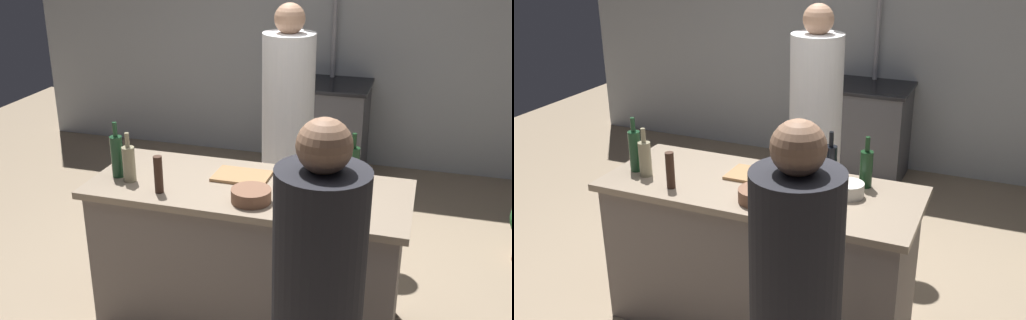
{
  "view_description": "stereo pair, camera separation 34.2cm",
  "coord_description": "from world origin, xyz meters",
  "views": [
    {
      "loc": [
        0.92,
        -2.89,
        2.27
      ],
      "look_at": [
        0.0,
        0.15,
        1.0
      ],
      "focal_mm": 41.75,
      "sensor_mm": 36.0,
      "label": 1
    },
    {
      "loc": [
        1.24,
        -2.78,
        2.27
      ],
      "look_at": [
        0.0,
        0.15,
        1.0
      ],
      "focal_mm": 41.75,
      "sensor_mm": 36.0,
      "label": 2
    }
  ],
  "objects": [
    {
      "name": "wine_glass_near_right_guest",
      "position": [
        0.18,
        0.05,
        1.01
      ],
      "size": [
        0.07,
        0.07,
        0.15
      ],
      "color": "silver",
      "rests_on": "kitchen_island"
    },
    {
      "name": "wine_bottle_white",
      "position": [
        -0.67,
        -0.12,
        1.01
      ],
      "size": [
        0.07,
        0.07,
        0.29
      ],
      "color": "gray",
      "rests_on": "kitchen_island"
    },
    {
      "name": "back_wall",
      "position": [
        0.0,
        2.85,
        1.3
      ],
      "size": [
        6.4,
        0.16,
        2.6
      ],
      "primitive_type": "cube",
      "color": "#9EA3A8",
      "rests_on": "ground_plane"
    },
    {
      "name": "kitchen_island",
      "position": [
        0.0,
        0.0,
        0.45
      ],
      "size": [
        1.8,
        0.72,
        0.9
      ],
      "color": "slate",
      "rests_on": "ground_plane"
    },
    {
      "name": "chef",
      "position": [
        -0.04,
        1.09,
        0.82
      ],
      "size": [
        0.37,
        0.37,
        1.77
      ],
      "color": "white",
      "rests_on": "ground_plane"
    },
    {
      "name": "ground_plane",
      "position": [
        0.0,
        0.0,
        0.0
      ],
      "size": [
        9.0,
        9.0,
        0.0
      ],
      "primitive_type": "plane",
      "color": "gray"
    },
    {
      "name": "wine_bottle_dark",
      "position": [
        0.34,
        0.21,
        1.01
      ],
      "size": [
        0.07,
        0.07,
        0.3
      ],
      "color": "black",
      "rests_on": "kitchen_island"
    },
    {
      "name": "mixing_bowl_wooden",
      "position": [
        0.07,
        -0.18,
        0.94
      ],
      "size": [
        0.21,
        0.21,
        0.07
      ],
      "primitive_type": "cylinder",
      "color": "brown",
      "rests_on": "kitchen_island"
    },
    {
      "name": "wine_glass_by_chef",
      "position": [
        0.34,
        0.04,
        1.01
      ],
      "size": [
        0.07,
        0.07,
        0.15
      ],
      "color": "silver",
      "rests_on": "kitchen_island"
    },
    {
      "name": "cutting_board",
      "position": [
        -0.07,
        0.11,
        0.91
      ],
      "size": [
        0.32,
        0.22,
        0.02
      ],
      "primitive_type": "cube",
      "color": "#997047",
      "rests_on": "kitchen_island"
    },
    {
      "name": "pepper_mill",
      "position": [
        -0.44,
        -0.22,
        1.01
      ],
      "size": [
        0.05,
        0.05,
        0.21
      ],
      "primitive_type": "cylinder",
      "color": "#382319",
      "rests_on": "kitchen_island"
    },
    {
      "name": "stove_range",
      "position": [
        0.0,
        2.45,
        0.45
      ],
      "size": [
        0.8,
        0.64,
        0.89
      ],
      "color": "#47474C",
      "rests_on": "ground_plane"
    },
    {
      "name": "wine_bottle_green",
      "position": [
        -0.76,
        -0.08,
        1.03
      ],
      "size": [
        0.07,
        0.07,
        0.33
      ],
      "color": "#193D23",
      "rests_on": "kitchen_island"
    },
    {
      "name": "mixing_bowl_ceramic",
      "position": [
        0.5,
        0.06,
        0.94
      ],
      "size": [
        0.16,
        0.16,
        0.08
      ],
      "primitive_type": "cylinder",
      "color": "silver",
      "rests_on": "kitchen_island"
    },
    {
      "name": "wine_bottle_red",
      "position": [
        0.55,
        0.22,
        1.01
      ],
      "size": [
        0.07,
        0.07,
        0.29
      ],
      "color": "#143319",
      "rests_on": "kitchen_island"
    },
    {
      "name": "overhead_pot_rack",
      "position": [
        0.03,
        1.85,
        1.67
      ],
      "size": [
        0.9,
        1.49,
        2.17
      ],
      "color": "gray",
      "rests_on": "ground_plane"
    }
  ]
}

